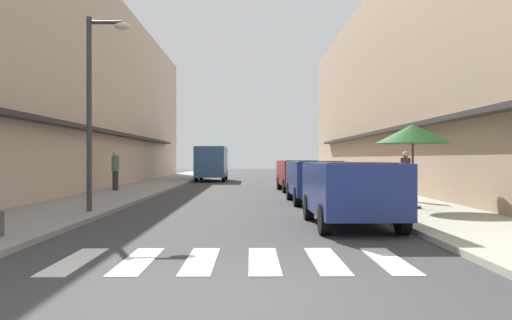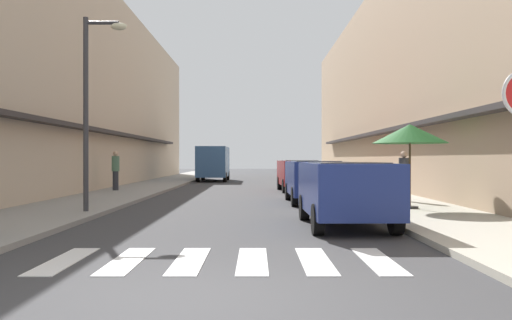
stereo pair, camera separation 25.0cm
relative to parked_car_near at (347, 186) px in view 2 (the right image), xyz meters
The scene contains 14 objects.
ground_plane 13.74m from the parked_car_near, 100.75° to the left, with size 109.42×109.42×0.00m, color #38383A.
sidewalk_left 15.55m from the parked_car_near, 119.79° to the left, with size 3.10×69.63×0.12m, color gray.
sidewalk_right 13.75m from the parked_car_near, 79.08° to the left, with size 3.10×69.63×0.12m, color #ADA899.
building_row_left 19.47m from the parked_car_near, 128.17° to the left, with size 5.50×46.76×10.16m.
building_row_right 16.94m from the parked_car_near, 66.05° to the left, with size 5.50×46.76×10.60m.
crosswalk 4.87m from the parked_car_near, 122.29° to the right, with size 5.20×2.20×0.01m.
parked_car_near is the anchor object (origin of this frame).
parked_car_mid 6.50m from the parked_car_near, 90.00° to the left, with size 1.86×4.23×1.47m.
parked_car_far 13.25m from the parked_car_near, 90.00° to the left, with size 1.95×4.07×1.47m.
delivery_van 25.34m from the parked_car_near, 101.30° to the left, with size 2.01×5.40×2.37m.
street_lamp 7.33m from the parked_car_near, 159.40° to the left, with size 1.19×0.28×5.28m.
cafe_umbrella 4.26m from the parked_car_near, 53.68° to the left, with size 2.16×2.16×2.42m.
pedestrian_walking_near 6.58m from the parked_car_near, 63.37° to the left, with size 0.34×0.34×1.68m.
pedestrian_walking_far 14.64m from the parked_car_near, 124.83° to the left, with size 0.34×0.34×1.78m.
Camera 2 is at (0.53, -5.75, 1.55)m, focal length 37.72 mm.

